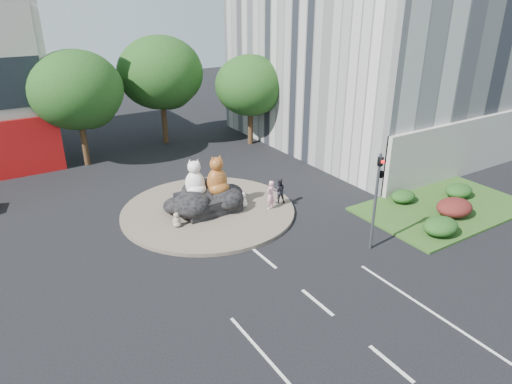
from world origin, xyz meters
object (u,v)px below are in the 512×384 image
Objects in this scene: kitten_calico at (176,219)px; litter_bin at (440,229)px; kitten_white at (243,199)px; cat_white at (195,177)px; pedestrian_pink at (270,195)px; cat_tabby at (217,175)px; pedestrian_dark at (279,191)px.

kitten_calico reaches higher than litter_bin.
kitten_white is (4.29, 0.26, 0.03)m from kitten_calico.
cat_white is 4.44m from pedestrian_pink.
kitten_white is (2.47, -1.14, -1.52)m from cat_white.
pedestrian_pink is at bearing -34.64° from cat_tabby.
cat_tabby is 2.56× the size of kitten_white.
kitten_white is 1.67m from pedestrian_pink.
kitten_calico is at bearing 144.48° from litter_bin.
cat_tabby is 3.02× the size of litter_bin.
pedestrian_pink is 0.98m from pedestrian_dark.
kitten_calico is 0.55× the size of pedestrian_dark.
cat_white is at bearing 138.27° from kitten_white.
cat_tabby is at bearing 136.76° from kitten_white.
cat_tabby reaches higher than cat_white.
cat_tabby is 2.74× the size of kitten_calico.
litter_bin is at bearing 144.72° from pedestrian_dark.
pedestrian_pink reaches higher than kitten_white.
cat_white is 2.55× the size of kitten_calico.
kitten_white reaches higher than kitten_calico.
litter_bin is at bearing -15.11° from kitten_calico.
pedestrian_dark is at bearing 6.92° from cat_white.
pedestrian_pink is (5.49, -0.82, 0.44)m from kitten_calico.
kitten_calico is at bearing 18.31° from pedestrian_dark.
cat_white is at bearing 135.00° from litter_bin.
litter_bin is (5.77, -7.22, -0.56)m from pedestrian_pink.
cat_white reaches higher than pedestrian_pink.
cat_white reaches higher than litter_bin.
pedestrian_pink is (1.20, -1.09, 0.41)m from kitten_white.
kitten_calico is at bearing -162.97° from cat_tabby.
kitten_calico is 13.84m from litter_bin.
pedestrian_dark is (0.89, 0.40, -0.10)m from pedestrian_pink.
cat_tabby reaches higher than kitten_white.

